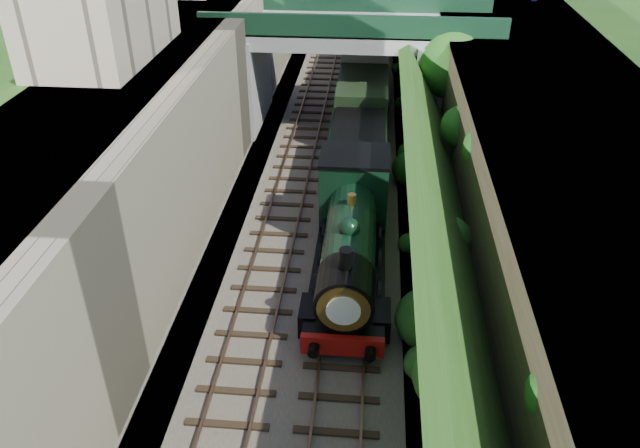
# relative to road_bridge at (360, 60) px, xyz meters

# --- Properties ---
(trackbed) EXTENTS (10.00, 90.00, 0.20)m
(trackbed) POSITION_rel_road_bridge_xyz_m (-0.94, -4.00, -3.98)
(trackbed) COLOR #473F38
(trackbed) RESTS_ON ground
(retaining_wall) EXTENTS (1.00, 90.00, 7.00)m
(retaining_wall) POSITION_rel_road_bridge_xyz_m (-6.44, -4.00, -0.58)
(retaining_wall) COLOR #756B56
(retaining_wall) RESTS_ON ground
(street_plateau_left) EXTENTS (6.00, 90.00, 7.00)m
(street_plateau_left) POSITION_rel_road_bridge_xyz_m (-9.94, -4.00, -0.58)
(street_plateau_left) COLOR #262628
(street_plateau_left) RESTS_ON ground
(street_plateau_right) EXTENTS (8.00, 90.00, 6.25)m
(street_plateau_right) POSITION_rel_road_bridge_xyz_m (8.56, -4.00, -0.95)
(street_plateau_right) COLOR #262628
(street_plateau_right) RESTS_ON ground
(embankment_slope) EXTENTS (4.57, 90.00, 6.36)m
(embankment_slope) POSITION_rel_road_bridge_xyz_m (4.02, -6.91, -1.37)
(embankment_slope) COLOR #1E4714
(embankment_slope) RESTS_ON ground
(track_left) EXTENTS (2.50, 90.00, 0.20)m
(track_left) POSITION_rel_road_bridge_xyz_m (-2.94, -4.00, -3.83)
(track_left) COLOR black
(track_left) RESTS_ON trackbed
(track_right) EXTENTS (2.50, 90.00, 0.20)m
(track_right) POSITION_rel_road_bridge_xyz_m (0.26, -4.00, -3.83)
(track_right) COLOR black
(track_right) RESTS_ON trackbed
(road_bridge) EXTENTS (16.00, 6.40, 7.25)m
(road_bridge) POSITION_rel_road_bridge_xyz_m (0.00, 0.00, 0.00)
(road_bridge) COLOR gray
(road_bridge) RESTS_ON ground
(building_near) EXTENTS (4.00, 8.00, 4.00)m
(building_near) POSITION_rel_road_bridge_xyz_m (-10.44, -10.00, 4.92)
(building_near) COLOR gray
(building_near) RESTS_ON street_plateau_left
(tree) EXTENTS (3.60, 3.80, 6.60)m
(tree) POSITION_rel_road_bridge_xyz_m (4.97, -2.44, 0.57)
(tree) COLOR black
(tree) RESTS_ON ground
(locomotive) EXTENTS (3.10, 10.23, 3.83)m
(locomotive) POSITION_rel_road_bridge_xyz_m (0.26, -15.47, -2.18)
(locomotive) COLOR black
(locomotive) RESTS_ON trackbed
(tender) EXTENTS (2.70, 6.00, 3.05)m
(tender) POSITION_rel_road_bridge_xyz_m (0.26, -8.11, -2.46)
(tender) COLOR black
(tender) RESTS_ON trackbed
(coach_front) EXTENTS (2.90, 18.00, 3.70)m
(coach_front) POSITION_rel_road_bridge_xyz_m (0.26, 4.49, -2.03)
(coach_front) COLOR black
(coach_front) RESTS_ON trackbed
(coach_middle) EXTENTS (2.90, 18.00, 3.70)m
(coach_middle) POSITION_rel_road_bridge_xyz_m (0.26, 23.29, -2.03)
(coach_middle) COLOR black
(coach_middle) RESTS_ON trackbed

